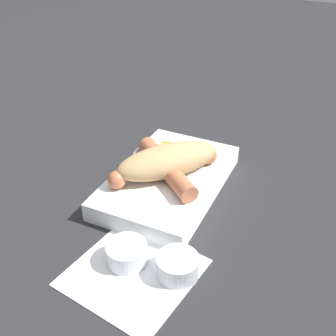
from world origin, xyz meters
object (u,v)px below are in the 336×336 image
object	(u,v)px
sausage	(165,167)
condiment_cup_far	(178,267)
food_tray	(168,181)
condiment_cup_near	(127,255)
bread_roll	(169,161)

from	to	relation	value
sausage	condiment_cup_far	bearing A→B (deg)	-149.38
food_tray	condiment_cup_near	size ratio (longest dim) A/B	4.63
sausage	condiment_cup_far	size ratio (longest dim) A/B	2.77
bread_roll	sausage	distance (m)	0.01
bread_roll	sausage	xyz separation A→B (m)	(-0.00, 0.01, -0.01)
food_tray	bread_roll	world-z (taller)	bread_roll
sausage	condiment_cup_far	distance (m)	0.18
food_tray	sausage	world-z (taller)	sausage
condiment_cup_near	condiment_cup_far	bearing A→B (deg)	-83.20
food_tray	condiment_cup_near	world-z (taller)	food_tray
bread_roll	sausage	size ratio (longest dim) A/B	1.15
food_tray	bread_roll	xyz separation A→B (m)	(-0.00, -0.00, 0.04)
food_tray	sausage	distance (m)	0.03
food_tray	condiment_cup_near	distance (m)	0.17
food_tray	sausage	size ratio (longest dim) A/B	1.67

